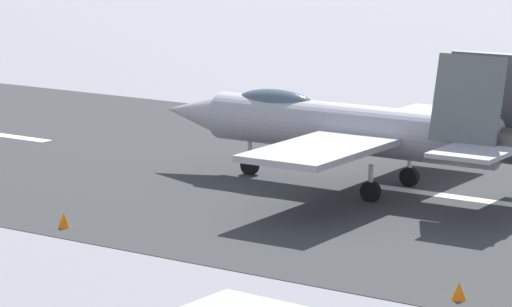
{
  "coord_description": "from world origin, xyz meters",
  "views": [
    {
      "loc": [
        -21.07,
        44.76,
        11.15
      ],
      "look_at": [
        4.89,
        6.38,
        2.2
      ],
      "focal_mm": 92.97,
      "sensor_mm": 36.0,
      "label": 1
    }
  ],
  "objects_px": {
    "crew_person": "(255,112)",
    "marker_cone_mid": "(64,220)",
    "fighter_jet": "(350,127)",
    "marker_cone_near": "(459,291)"
  },
  "relations": [
    {
      "from": "crew_person",
      "to": "marker_cone_mid",
      "type": "height_order",
      "value": "crew_person"
    },
    {
      "from": "crew_person",
      "to": "marker_cone_near",
      "type": "height_order",
      "value": "crew_person"
    },
    {
      "from": "fighter_jet",
      "to": "crew_person",
      "type": "bearing_deg",
      "value": -40.95
    },
    {
      "from": "crew_person",
      "to": "marker_cone_near",
      "type": "distance_m",
      "value": 29.13
    },
    {
      "from": "crew_person",
      "to": "marker_cone_mid",
      "type": "bearing_deg",
      "value": 106.1
    },
    {
      "from": "fighter_jet",
      "to": "marker_cone_mid",
      "type": "xyz_separation_m",
      "value": [
        4.92,
        11.03,
        -2.16
      ]
    },
    {
      "from": "fighter_jet",
      "to": "marker_cone_mid",
      "type": "bearing_deg",
      "value": 65.97
    },
    {
      "from": "fighter_jet",
      "to": "marker_cone_near",
      "type": "distance_m",
      "value": 15.03
    },
    {
      "from": "fighter_jet",
      "to": "marker_cone_near",
      "type": "relative_size",
      "value": 29.77
    },
    {
      "from": "fighter_jet",
      "to": "marker_cone_near",
      "type": "xyz_separation_m",
      "value": [
        -9.97,
        11.03,
        -2.16
      ]
    }
  ]
}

